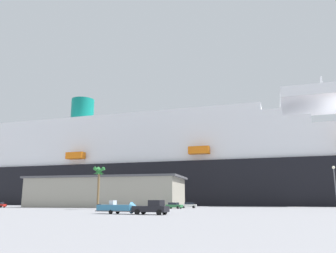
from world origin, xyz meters
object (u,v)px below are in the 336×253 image
cruise_ship (148,167)px  parked_car_green_wagon (174,205)px  small_boat_on_trailer (120,208)px  pickup_truck (152,208)px  parked_car_white_van (189,205)px  palm_tree (99,175)px  street_lamp (335,182)px

cruise_ship → parked_car_green_wagon: size_ratio=60.72×
small_boat_on_trailer → pickup_truck: bearing=-10.5°
pickup_truck → parked_car_green_wagon: size_ratio=1.30×
small_boat_on_trailer → parked_car_white_van: 43.33m
palm_tree → small_boat_on_trailer: bearing=-57.1°
palm_tree → parked_car_green_wagon: 21.07m
street_lamp → parked_car_white_van: size_ratio=1.85×
small_boat_on_trailer → parked_car_green_wagon: small_boat_on_trailer is taller
pickup_truck → small_boat_on_trailer: bearing=169.5°
cruise_ship → small_boat_on_trailer: bearing=-74.8°
palm_tree → cruise_ship: bearing=97.9°
cruise_ship → pickup_truck: size_ratio=46.62×
street_lamp → small_boat_on_trailer: bearing=-154.4°
street_lamp → palm_tree: bearing=172.4°
pickup_truck → street_lamp: bearing=31.3°
cruise_ship → pickup_truck: 99.77m
cruise_ship → palm_tree: bearing=-82.1°
pickup_truck → small_boat_on_trailer: pickup_truck is taller
street_lamp → parked_car_green_wagon: size_ratio=1.88×
small_boat_on_trailer → palm_tree: bearing=122.9°
cruise_ship → parked_car_green_wagon: bearing=-65.8°
cruise_ship → parked_car_green_wagon: 64.52m
cruise_ship → pickup_truck: cruise_ship is taller
cruise_ship → palm_tree: (9.55, -68.45, -8.24)m
pickup_truck → palm_tree: palm_tree is taller
pickup_truck → street_lamp: street_lamp is taller
palm_tree → street_lamp: 51.95m
street_lamp → pickup_truck: bearing=-148.7°
pickup_truck → street_lamp: 35.46m
small_boat_on_trailer → palm_tree: palm_tree is taller
palm_tree → street_lamp: bearing=-7.6°
pickup_truck → small_boat_on_trailer: 5.88m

